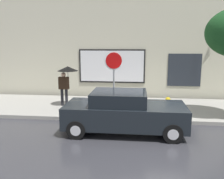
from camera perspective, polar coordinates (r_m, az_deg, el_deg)
The scene contains 7 objects.
ground_plane at distance 8.92m, azimuth 10.06°, elevation -10.03°, with size 60.00×60.00×0.00m, color #333338.
sidewalk at distance 11.75m, azimuth 9.13°, elevation -4.46°, with size 20.00×4.00×0.15m, color gray.
building_facade at distance 13.83m, azimuth 8.98°, elevation 12.11°, with size 20.00×0.67×7.00m.
parked_car at distance 8.65m, azimuth 2.84°, elevation -5.40°, with size 4.27×1.89×1.49m.
fire_hydrant at distance 10.76m, azimuth 13.05°, elevation -3.68°, with size 0.30×0.44×0.72m.
pedestrian_with_umbrella at distance 11.73m, azimuth -10.75°, elevation 3.48°, with size 0.99×0.99×1.93m.
stop_sign at distance 9.86m, azimuth 0.44°, elevation 4.47°, with size 0.76×0.10×2.70m.
Camera 1 is at (-0.64, -8.31, 3.17)m, focal length 38.56 mm.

